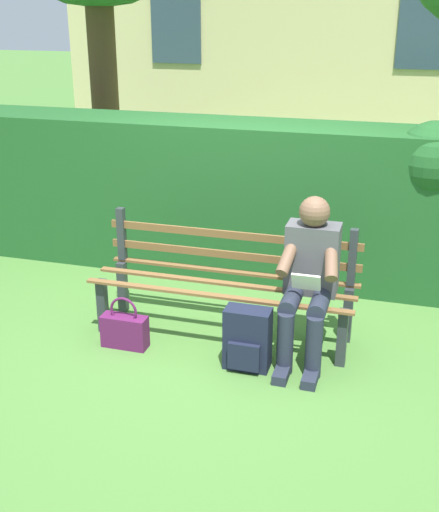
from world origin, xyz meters
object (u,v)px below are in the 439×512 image
(park_bench, at_px, (226,280))
(person_seated, at_px, (309,276))
(handbag, at_px, (125,330))
(backpack, at_px, (247,339))

(park_bench, bearing_deg, person_seated, 164.94)
(handbag, bearing_deg, person_seated, -168.22)
(park_bench, relative_size, person_seated, 1.71)
(park_bench, distance_m, person_seated, 0.71)
(backpack, relative_size, handbag, 1.11)
(person_seated, height_order, backpack, person_seated)
(park_bench, distance_m, handbag, 0.86)
(person_seated, distance_m, backpack, 0.63)
(park_bench, height_order, backpack, park_bench)
(person_seated, relative_size, handbag, 2.90)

